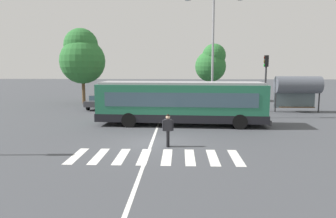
# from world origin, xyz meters

# --- Properties ---
(ground_plane) EXTENTS (160.00, 160.00, 0.00)m
(ground_plane) POSITION_xyz_m (0.00, 0.00, 0.00)
(ground_plane) COLOR #424449
(city_transit_bus) EXTENTS (12.01, 3.17, 3.06)m
(city_transit_bus) POSITION_xyz_m (1.48, 5.36, 1.59)
(city_transit_bus) COLOR black
(city_transit_bus) RESTS_ON ground_plane
(pedestrian_crossing_street) EXTENTS (0.58, 0.30, 1.72)m
(pedestrian_crossing_street) POSITION_xyz_m (0.77, -0.69, 0.97)
(pedestrian_crossing_street) COLOR black
(pedestrian_crossing_street) RESTS_ON ground_plane
(parked_car_charcoal) EXTENTS (2.34, 4.68, 1.35)m
(parked_car_charcoal) POSITION_xyz_m (-6.34, 13.74, 0.77)
(parked_car_charcoal) COLOR black
(parked_car_charcoal) RESTS_ON ground_plane
(parked_car_red) EXTENTS (2.31, 4.67, 1.35)m
(parked_car_red) POSITION_xyz_m (-3.61, 13.98, 0.77)
(parked_car_red) COLOR black
(parked_car_red) RESTS_ON ground_plane
(parked_car_white) EXTENTS (2.00, 4.56, 1.35)m
(parked_car_white) POSITION_xyz_m (-1.06, 13.96, 0.77)
(parked_car_white) COLOR black
(parked_car_white) RESTS_ON ground_plane
(parked_car_blue) EXTENTS (2.14, 4.62, 1.35)m
(parked_car_blue) POSITION_xyz_m (1.78, 13.66, 0.77)
(parked_car_blue) COLOR black
(parked_car_blue) RESTS_ON ground_plane
(parked_car_teal) EXTENTS (2.31, 4.67, 1.35)m
(parked_car_teal) POSITION_xyz_m (4.39, 14.20, 0.77)
(parked_car_teal) COLOR black
(parked_car_teal) RESTS_ON ground_plane
(parked_car_silver) EXTENTS (2.37, 4.69, 1.35)m
(parked_car_silver) POSITION_xyz_m (6.97, 14.30, 0.77)
(parked_car_silver) COLOR black
(parked_car_silver) RESTS_ON ground_plane
(traffic_light_far_corner) EXTENTS (0.33, 0.32, 5.00)m
(traffic_light_far_corner) POSITION_xyz_m (8.18, 8.64, 3.33)
(traffic_light_far_corner) COLOR #28282B
(traffic_light_far_corner) RESTS_ON ground_plane
(bus_stop_shelter) EXTENTS (4.00, 1.54, 3.25)m
(bus_stop_shelter) POSITION_xyz_m (11.97, 11.94, 2.42)
(bus_stop_shelter) COLOR #28282B
(bus_stop_shelter) RESTS_ON ground_plane
(twin_arm_street_lamp) EXTENTS (5.10, 0.32, 10.15)m
(twin_arm_street_lamp) POSITION_xyz_m (4.28, 11.74, 6.19)
(twin_arm_street_lamp) COLOR #939399
(twin_arm_street_lamp) RESTS_ON ground_plane
(background_tree_left) EXTENTS (4.95, 4.95, 8.26)m
(background_tree_left) POSITION_xyz_m (-9.40, 17.86, 5.18)
(background_tree_left) COLOR brown
(background_tree_left) RESTS_ON ground_plane
(background_tree_right) EXTENTS (3.64, 3.64, 6.73)m
(background_tree_right) POSITION_xyz_m (5.08, 20.79, 4.45)
(background_tree_right) COLOR brown
(background_tree_right) RESTS_ON ground_plane
(crosswalk_painted_stripes) EXTENTS (7.88, 2.63, 0.01)m
(crosswalk_painted_stripes) POSITION_xyz_m (0.26, -2.56, 0.00)
(crosswalk_painted_stripes) COLOR silver
(crosswalk_painted_stripes) RESTS_ON ground_plane
(lane_center_line) EXTENTS (0.16, 24.00, 0.01)m
(lane_center_line) POSITION_xyz_m (-0.15, 2.00, 0.00)
(lane_center_line) COLOR silver
(lane_center_line) RESTS_ON ground_plane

